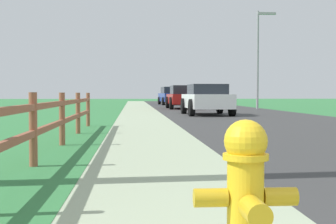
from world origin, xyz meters
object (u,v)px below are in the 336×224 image
fire_hydrant (246,189)px  parked_suv_white (207,99)px  parked_car_red (184,97)px  street_lamp (259,51)px  parked_car_blue (172,96)px

fire_hydrant → parked_suv_white: parked_suv_white is taller
parked_car_red → street_lamp: 5.49m
fire_hydrant → parked_car_blue: 39.26m
fire_hydrant → parked_car_red: parked_car_red is taller
parked_suv_white → street_lamp: 9.09m
parked_car_blue → parked_suv_white: bearing=-90.0°
fire_hydrant → parked_car_blue: size_ratio=0.17×
parked_suv_white → parked_car_red: bearing=90.5°
parked_suv_white → parked_car_blue: bearing=90.0°
street_lamp → parked_suv_white: bearing=-120.6°
parked_suv_white → parked_car_blue: parked_car_blue is taller
parked_suv_white → parked_car_blue: (-0.02, 19.89, 0.05)m
fire_hydrant → parked_car_blue: (2.70, 39.17, 0.35)m
fire_hydrant → parked_car_blue: bearing=86.1°
fire_hydrant → parked_car_red: bearing=84.7°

